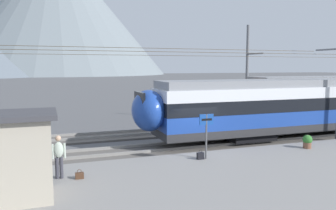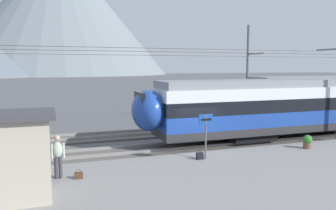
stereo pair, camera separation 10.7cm
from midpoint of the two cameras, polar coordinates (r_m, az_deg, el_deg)
ground_plane at (r=18.67m, az=3.91°, el=-7.98°), size 400.00×400.00×0.00m
platform_slab at (r=14.29m, az=12.30°, el=-11.96°), size 120.00×7.81×0.35m
track_near at (r=19.58m, az=2.68°, el=-7.07°), size 120.00×3.00×0.28m
track_far at (r=23.74m, az=-1.51°, el=-4.66°), size 120.00×3.00×0.28m
catenary_mast_far_side at (r=28.55m, az=13.18°, el=5.28°), size 44.57×2.30×7.99m
platform_sign at (r=15.93m, az=6.27°, el=-3.53°), size 0.70×0.08×2.11m
passenger_walking at (r=13.85m, az=-18.08°, el=-7.91°), size 0.53×0.22×1.69m
handbag_beside_passenger at (r=13.82m, az=-14.85°, el=-11.36°), size 0.32×0.18×0.37m
handbag_near_sign at (r=16.08m, az=5.26°, el=-8.48°), size 0.32×0.18×0.45m
potted_plant_platform_edge at (r=19.49m, az=22.20°, el=-5.60°), size 0.50×0.50×0.71m
mountain_central_peak at (r=218.89m, az=-18.18°, el=15.01°), size 127.30×127.30×76.54m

